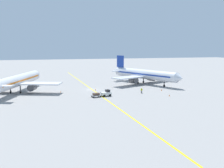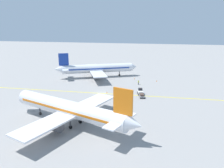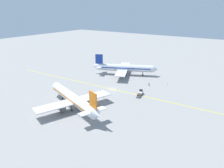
# 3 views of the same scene
# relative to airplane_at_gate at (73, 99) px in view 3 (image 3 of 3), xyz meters

# --- Properties ---
(ground_plane) EXTENTS (400.00, 400.00, 0.00)m
(ground_plane) POSITION_rel_airplane_at_gate_xyz_m (23.88, -0.74, -3.71)
(ground_plane) COLOR gray
(apron_yellow_centreline) EXTENTS (4.11, 119.95, 0.01)m
(apron_yellow_centreline) POSITION_rel_airplane_at_gate_xyz_m (23.88, -0.74, -3.71)
(apron_yellow_centreline) COLOR yellow
(apron_yellow_centreline) RESTS_ON ground
(airplane_at_gate) EXTENTS (28.11, 34.41, 10.60)m
(airplane_at_gate) POSITION_rel_airplane_at_gate_xyz_m (0.00, 0.00, 0.00)
(airplane_at_gate) COLOR white
(airplane_at_gate) RESTS_ON ground
(airplane_adjacent_stand) EXTENTS (27.58, 33.47, 10.60)m
(airplane_adjacent_stand) POSITION_rel_airplane_at_gate_xyz_m (45.84, 7.25, 0.00)
(airplane_adjacent_stand) COLOR silver
(airplane_adjacent_stand) RESTS_ON ground
(baggage_tug_white) EXTENTS (3.27, 2.31, 2.11)m
(baggage_tug_white) POSITION_rel_airplane_at_gate_xyz_m (25.62, -13.37, -2.81)
(baggage_tug_white) COLOR white
(baggage_tug_white) RESTS_ON ground
(baggage_cart_trailing) EXTENTS (2.85, 1.96, 1.24)m
(baggage_cart_trailing) POSITION_rel_airplane_at_gate_xyz_m (22.41, -14.13, -2.95)
(baggage_cart_trailing) COLOR gray
(baggage_cart_trailing) RESTS_ON ground
(ground_crew_worker) EXTENTS (0.54, 0.35, 1.68)m
(ground_crew_worker) POSITION_rel_airplane_at_gate_xyz_m (37.47, -11.53, -2.80)
(ground_crew_worker) COLOR #23232D
(ground_crew_worker) RESTS_ON ground
(traffic_cone_near_nose) EXTENTS (0.32, 0.32, 0.55)m
(traffic_cone_near_nose) POSITION_rel_airplane_at_gate_xyz_m (45.53, -9.04, -3.43)
(traffic_cone_near_nose) COLOR orange
(traffic_cone_near_nose) RESTS_ON ground
(traffic_cone_mid_apron) EXTENTS (0.32, 0.32, 0.55)m
(traffic_cone_mid_apron) POSITION_rel_airplane_at_gate_xyz_m (43.62, -18.13, -3.43)
(traffic_cone_mid_apron) COLOR orange
(traffic_cone_mid_apron) RESTS_ON ground
(traffic_cone_by_wingtip) EXTENTS (0.32, 0.32, 0.55)m
(traffic_cone_by_wingtip) POSITION_rel_airplane_at_gate_xyz_m (24.66, -2.47, -3.43)
(traffic_cone_by_wingtip) COLOR orange
(traffic_cone_by_wingtip) RESTS_ON ground
(traffic_cone_far_edge) EXTENTS (0.32, 0.32, 0.55)m
(traffic_cone_far_edge) POSITION_rel_airplane_at_gate_xyz_m (13.11, -3.33, -3.43)
(traffic_cone_far_edge) COLOR orange
(traffic_cone_far_edge) RESTS_ON ground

